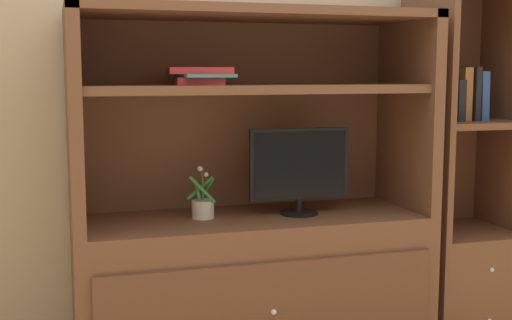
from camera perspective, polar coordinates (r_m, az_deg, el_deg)
The scene contains 7 objects.
painted_rear_wall at distance 3.22m, azimuth -2.07°, elevation 9.57°, with size 6.00×0.10×2.80m, color tan.
media_console at distance 2.99m, azimuth -0.31°, elevation -7.73°, with size 1.52×0.58×1.54m.
tv_monitor at distance 2.95m, azimuth 3.66°, elevation -0.69°, with size 0.45×0.16×0.38m.
potted_plant at distance 2.91m, azimuth -4.48°, elevation -3.99°, with size 0.12×0.12×0.23m.
magazine_stack at distance 2.83m, azimuth -4.78°, elevation 7.08°, with size 0.28×0.34×0.07m.
bookshelf_tall at distance 3.42m, azimuth 16.84°, elevation -5.35°, with size 0.47×0.48×1.66m.
upright_book_row at distance 3.30m, azimuth 16.49°, elevation 5.26°, with size 0.24×0.18×0.26m.
Camera 1 is at (-0.81, -2.37, 1.28)m, focal length 47.71 mm.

